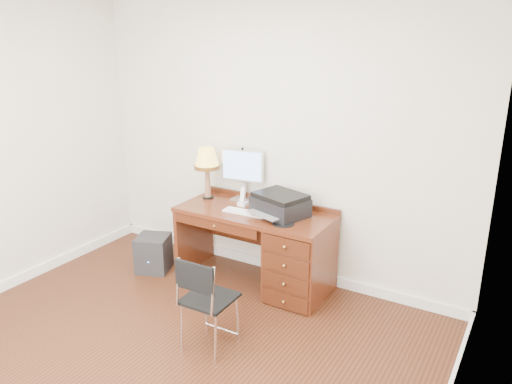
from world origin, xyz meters
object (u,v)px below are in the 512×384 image
Objects in this scene: printer at (280,204)px; phone at (243,200)px; desk at (284,251)px; leg_lamp at (207,161)px; chair at (204,295)px; monitor at (243,168)px; equipment_box at (154,253)px.

printer reaches higher than phone.
phone is (-0.50, 0.07, 0.39)m from desk.
leg_lamp reaches higher than chair.
monitor is at bearing 25.03° from leg_lamp.
monitor is 0.98× the size of leg_lamp.
equipment_box is (-1.28, 0.84, -0.29)m from chair.
leg_lamp is at bearing -163.56° from monitor.
printer is at bearing -6.03° from phone.
desk is 1.91× the size of chair.
printer is 1.50m from equipment_box.
equipment_box is at bearing -147.73° from printer.
leg_lamp is (-0.33, -0.15, 0.06)m from monitor.
equipment_box is at bearing 145.62° from chair.
leg_lamp is 1.63m from chair.
phone reaches higher than equipment_box.
chair is (0.52, -1.38, -0.60)m from monitor.
desk is 2.84× the size of leg_lamp.
leg_lamp is 1.12m from equipment_box.
desk is 0.64m from phone.
printer is 3.09× the size of phone.
equipment_box is (-0.86, -0.38, -0.62)m from phone.
desk is 2.91× the size of monitor.
printer is 0.71× the size of chair.
desk is at bearing -7.61° from printer.
printer is at bearing 154.63° from desk.
leg_lamp is at bearing -166.00° from printer.
phone is at bearing -66.65° from monitor.
printer is at bearing -29.85° from monitor.
monitor is at bearing 13.55° from equipment_box.
equipment_box is (-1.30, -0.34, -0.67)m from printer.
desk is 4.03× the size of equipment_box.
printer is 1.50× the size of equipment_box.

